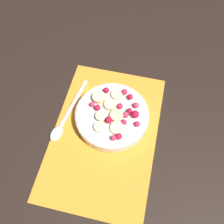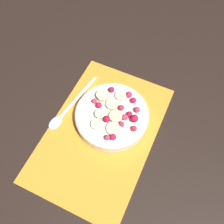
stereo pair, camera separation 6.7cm
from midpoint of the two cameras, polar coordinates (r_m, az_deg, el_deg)
ground_plane at (r=0.69m, az=-4.45°, el=-5.46°), size 3.00×3.00×0.00m
placemat at (r=0.69m, az=-4.47°, el=-5.36°), size 0.43×0.28×0.01m
fruit_bowl at (r=0.68m, az=-2.75°, el=-1.01°), size 0.20×0.20×0.05m
spoon at (r=0.71m, az=-13.82°, el=-2.58°), size 0.21×0.05×0.01m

